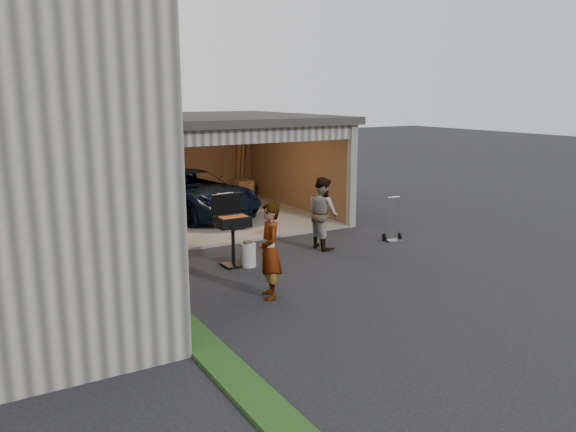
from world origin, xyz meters
name	(u,v)px	position (x,y,z in m)	size (l,w,h in m)	color
ground	(294,292)	(0.00, 0.00, 0.00)	(80.00, 80.00, 0.00)	black
groundcover_strip	(196,338)	(-2.25, -1.00, 0.03)	(0.50, 8.00, 0.06)	#193814
garage	(193,152)	(0.76, 6.79, 1.87)	(6.80, 6.30, 2.90)	#605E59
minivan	(191,195)	(0.70, 6.90, 0.64)	(2.12, 4.59, 1.28)	black
woman	(270,251)	(-0.50, -0.02, 0.84)	(0.61, 0.40, 1.68)	silver
man	(323,213)	(2.08, 2.20, 0.82)	(0.80, 0.62, 1.65)	#4E291E
bbq_grill	(232,224)	(-0.27, 2.00, 0.88)	(0.66, 0.58, 1.48)	black
propane_tank	(248,255)	(-0.02, 1.79, 0.24)	(0.32, 0.32, 0.48)	#B8B8B3
plywood_panel	(162,286)	(-2.40, 0.01, 0.53)	(0.05, 0.96, 1.07)	brown
hand_truck	(393,232)	(3.92, 1.87, 0.21)	(0.47, 0.41, 1.09)	slate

